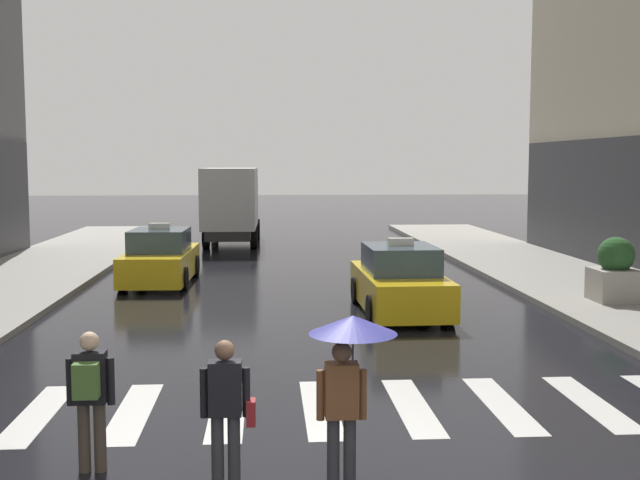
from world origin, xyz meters
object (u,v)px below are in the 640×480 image
(box_truck, at_px, (232,202))
(pedestrian_with_handbag, at_px, (227,405))
(pedestrian_with_umbrella, at_px, (349,354))
(planter_mid_block, at_px, (615,272))
(taxi_second, at_px, (160,259))
(pedestrian_with_backpack, at_px, (90,391))
(taxi_lead, at_px, (399,283))

(box_truck, height_order, pedestrian_with_handbag, box_truck)
(pedestrian_with_umbrella, xyz_separation_m, planter_mid_block, (7.76, 10.52, -0.64))
(taxi_second, relative_size, pedestrian_with_backpack, 2.78)
(taxi_lead, xyz_separation_m, pedestrian_with_umbrella, (-2.28, -10.14, 0.79))
(pedestrian_with_backpack, relative_size, pedestrian_with_handbag, 1.00)
(taxi_lead, relative_size, pedestrian_with_umbrella, 2.35)
(box_truck, distance_m, pedestrian_with_backpack, 25.63)
(pedestrian_with_umbrella, bearing_deg, taxi_lead, 77.31)
(pedestrian_with_backpack, xyz_separation_m, pedestrian_with_handbag, (1.58, -0.50, -0.04))
(taxi_lead, relative_size, pedestrian_with_handbag, 2.77)
(planter_mid_block, bearing_deg, box_truck, 122.80)
(pedestrian_with_backpack, xyz_separation_m, planter_mid_block, (10.67, 9.85, -0.10))
(taxi_lead, bearing_deg, box_truck, 106.16)
(taxi_second, height_order, pedestrian_with_backpack, taxi_second)
(taxi_second, xyz_separation_m, box_truck, (1.64, 11.09, 1.13))
(pedestrian_with_backpack, bearing_deg, box_truck, 88.85)
(pedestrian_with_handbag, distance_m, planter_mid_block, 13.78)
(pedestrian_with_backpack, height_order, pedestrian_with_handbag, same)
(box_truck, xyz_separation_m, pedestrian_with_umbrella, (2.40, -26.29, -0.34))
(box_truck, bearing_deg, taxi_second, -98.43)
(pedestrian_with_umbrella, height_order, pedestrian_with_backpack, pedestrian_with_umbrella)
(taxi_lead, xyz_separation_m, taxi_second, (-6.32, 5.06, 0.00))
(taxi_lead, distance_m, box_truck, 16.85)
(box_truck, height_order, pedestrian_with_umbrella, box_truck)
(taxi_second, xyz_separation_m, pedestrian_with_backpack, (1.13, -14.52, 0.25))
(box_truck, bearing_deg, pedestrian_with_umbrella, -84.79)
(taxi_second, relative_size, pedestrian_with_umbrella, 2.36)
(taxi_second, height_order, pedestrian_with_umbrella, pedestrian_with_umbrella)
(box_truck, distance_m, pedestrian_with_umbrella, 26.40)
(taxi_second, bearing_deg, pedestrian_with_handbag, -79.78)
(taxi_lead, bearing_deg, pedestrian_with_umbrella, -102.69)
(taxi_second, distance_m, planter_mid_block, 12.69)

